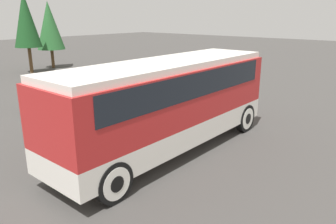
% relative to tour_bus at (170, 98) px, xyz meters
% --- Properties ---
extents(ground_plane, '(120.00, 120.00, 0.00)m').
position_rel_tour_bus_xyz_m(ground_plane, '(-0.10, -0.00, -1.98)').
color(ground_plane, '#423F3D').
extents(tour_bus, '(9.32, 2.58, 3.29)m').
position_rel_tour_bus_xyz_m(tour_bus, '(0.00, 0.00, 0.00)').
color(tour_bus, silver).
rests_on(tour_bus, ground_plane).
extents(parked_car_near, '(4.67, 1.79, 1.44)m').
position_rel_tour_bus_xyz_m(parked_car_near, '(1.69, 5.00, -1.27)').
color(parked_car_near, maroon).
rests_on(parked_car_near, ground_plane).
extents(parked_car_mid, '(4.12, 1.80, 1.41)m').
position_rel_tour_bus_xyz_m(parked_car_mid, '(0.64, 7.57, -1.28)').
color(parked_car_mid, '#BCBCC1').
rests_on(parked_car_mid, ground_plane).
extents(tree_left, '(2.17, 2.17, 6.64)m').
position_rel_tour_bus_xyz_m(tree_left, '(5.14, 19.73, 2.40)').
color(tree_left, brown).
rests_on(tree_left, ground_plane).
extents(tree_center, '(2.45, 2.45, 5.97)m').
position_rel_tour_bus_xyz_m(tree_center, '(7.87, 20.87, 1.84)').
color(tree_center, brown).
rests_on(tree_center, ground_plane).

